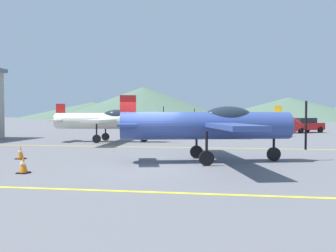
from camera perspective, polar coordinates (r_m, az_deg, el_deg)
name	(u,v)px	position (r m, az deg, el deg)	size (l,w,h in m)	color
ground_plane	(146,164)	(13.84, -3.62, -6.36)	(400.00, 400.00, 0.00)	slate
apron_line_near	(107,191)	(9.27, -9.97, -10.48)	(80.00, 0.16, 0.01)	yellow
apron_line_far	(171,147)	(20.84, 0.52, -3.55)	(80.00, 0.16, 0.01)	yellow
airplane_near	(213,125)	(14.62, 7.50, 0.23)	(8.14, 9.25, 2.78)	#33478C
airplane_mid	(108,120)	(25.43, -9.84, 0.93)	(8.07, 9.29, 2.78)	silver
airplane_far	(238,119)	(32.54, 11.41, 1.13)	(8.10, 9.30, 2.78)	silver
car_sedan	(304,125)	(40.53, 21.53, 0.16)	(4.58, 3.86, 1.62)	red
traffic_cone_front	(20,153)	(16.79, -23.16, -4.06)	(0.36, 0.36, 0.59)	black
traffic_cone_side	(23,165)	(12.73, -22.76, -5.92)	(0.36, 0.36, 0.59)	black
hill_left	(93,110)	(183.13, -12.31, 2.56)	(75.89, 75.89, 8.37)	#4C6651
hill_centerleft	(144,103)	(127.54, -4.05, 3.74)	(64.81, 64.81, 12.13)	#4C6651
hill_centerright	(288,109)	(125.91, 19.24, 2.69)	(59.37, 59.37, 7.87)	#4C6651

